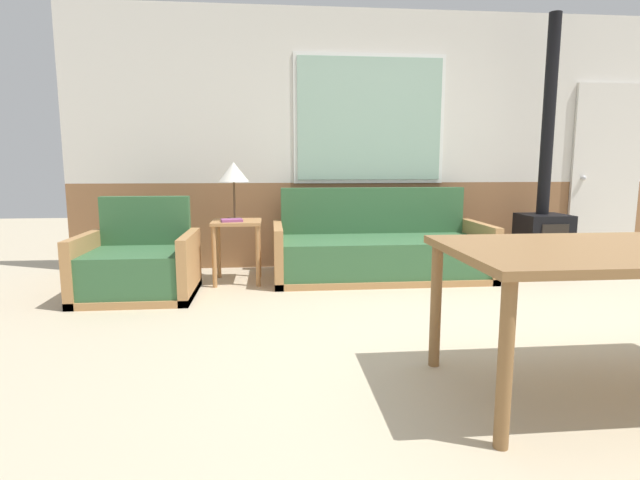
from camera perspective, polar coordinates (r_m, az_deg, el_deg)
ground_plane at (r=3.32m, az=22.18°, el=-11.48°), size 16.00×16.00×0.00m
wall_back at (r=5.58m, az=9.95°, el=11.17°), size 7.20×0.09×2.70m
couch at (r=4.93m, az=6.83°, el=-1.41°), size 2.07×0.88×0.87m
armchair at (r=4.48m, az=-20.01°, el=-2.96°), size 0.93×0.79×0.82m
side_table at (r=4.74m, az=-9.46°, el=0.73°), size 0.45×0.45×0.59m
table_lamp at (r=4.77m, az=-9.84°, el=7.53°), size 0.29×0.29×0.54m
book_stack at (r=4.64m, az=-10.05°, el=2.23°), size 0.21×0.17×0.02m
dining_table at (r=2.78m, az=32.21°, el=-2.01°), size 1.75×0.94×0.73m
wood_stove at (r=5.56m, az=24.24°, el=2.95°), size 0.46×0.43×2.56m
entry_door at (r=6.52m, az=29.82°, el=6.53°), size 0.81×0.09×1.99m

